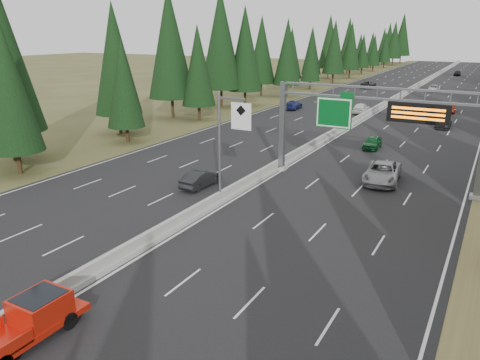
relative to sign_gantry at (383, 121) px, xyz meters
The scene contains 17 objects.
road 46.29m from the sign_gantry, 101.18° to the left, with size 32.00×260.00×0.08m, color black.
shoulder_left 52.70m from the sign_gantry, 120.63° to the left, with size 3.60×260.00×0.06m, color #414520.
median_barrier 46.25m from the sign_gantry, 101.18° to the left, with size 0.70×260.00×0.85m.
sign_gantry is the anchor object (origin of this frame).
hov_sign_pole 12.96m from the sign_gantry, 130.04° to the right, with size 2.80×0.50×8.00m.
tree_row_left 39.64m from the sign_gantry, 141.86° to the left, with size 11.94×242.00×18.85m.
silver_minivan 4.47m from the sign_gantry, 77.48° to the left, with size 2.66×5.77×1.60m, color #9A9B9E.
red_pickup 28.20m from the sign_gantry, 105.43° to the right, with size 1.85×5.17×1.69m.
car_ahead_green 13.41m from the sign_gantry, 105.62° to the left, with size 1.53×3.79×1.29m, color #17662E.
car_ahead_dkred 41.39m from the sign_gantry, 88.34° to the left, with size 1.57×4.49×1.48m, color #4F160B.
car_ahead_dkgrey 28.16m from the sign_gantry, 86.16° to the left, with size 1.80×4.43×1.29m, color black.
car_ahead_white 67.89m from the sign_gantry, 93.77° to the left, with size 2.16×4.69×1.30m, color silver.
car_ahead_far 109.47m from the sign_gantry, 91.99° to the left, with size 1.63×4.04×1.38m, color black.
car_onc_near 15.00m from the sign_gantry, 148.56° to the right, with size 1.41×4.05×1.33m, color black.
car_onc_blue 38.78m from the sign_gantry, 122.96° to the left, with size 1.90×4.68×1.36m, color navy.
car_onc_white 35.45m from the sign_gantry, 107.22° to the left, with size 1.89×4.70×1.60m, color silver.
car_onc_far 69.99m from the sign_gantry, 104.95° to the left, with size 2.53×5.48×1.52m, color black.
Camera 1 is at (16.72, -2.15, 12.00)m, focal length 35.00 mm.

